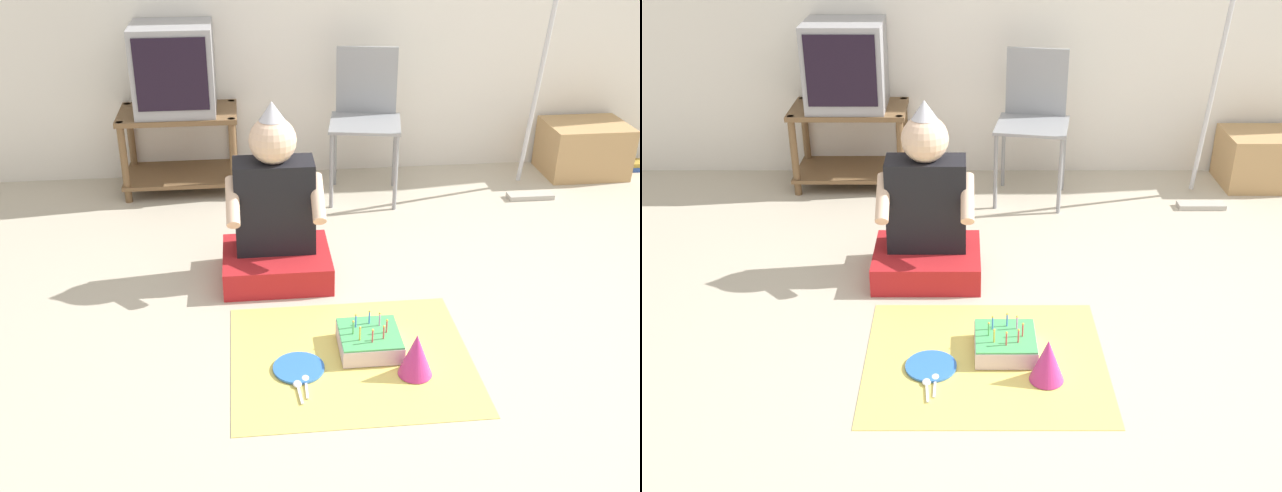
{
  "view_description": "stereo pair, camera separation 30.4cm",
  "coord_description": "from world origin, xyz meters",
  "views": [
    {
      "loc": [
        -0.92,
        -2.55,
        1.86
      ],
      "look_at": [
        -0.61,
        0.35,
        0.35
      ],
      "focal_mm": 42.0,
      "sensor_mm": 36.0,
      "label": 1
    },
    {
      "loc": [
        -0.61,
        -2.57,
        1.86
      ],
      "look_at": [
        -0.61,
        0.35,
        0.35
      ],
      "focal_mm": 42.0,
      "sensor_mm": 36.0,
      "label": 2
    }
  ],
  "objects": [
    {
      "name": "ground_plane",
      "position": [
        0.0,
        0.0,
        0.0
      ],
      "size": [
        16.0,
        16.0,
        0.0
      ],
      "primitive_type": "plane",
      "color": "#BCB29E"
    },
    {
      "name": "tv_stand",
      "position": [
        -1.31,
        1.92,
        0.3
      ],
      "size": [
        0.71,
        0.44,
        0.51
      ],
      "color": "brown",
      "rests_on": "ground_plane"
    },
    {
      "name": "tv",
      "position": [
        -1.31,
        1.92,
        0.76
      ],
      "size": [
        0.47,
        0.42,
        0.51
      ],
      "color": "#99999E",
      "rests_on": "tv_stand"
    },
    {
      "name": "folding_chair",
      "position": [
        -0.19,
        1.74,
        0.52
      ],
      "size": [
        0.48,
        0.47,
        0.88
      ],
      "color": "gray",
      "rests_on": "ground_plane"
    },
    {
      "name": "cardboard_box_stack",
      "position": [
        1.3,
        1.9,
        0.17
      ],
      "size": [
        0.52,
        0.4,
        0.34
      ],
      "color": "tan",
      "rests_on": "ground_plane"
    },
    {
      "name": "dust_mop",
      "position": [
        0.82,
        1.59,
        0.39
      ],
      "size": [
        0.28,
        0.29,
        1.31
      ],
      "color": "#B2ADA3",
      "rests_on": "ground_plane"
    },
    {
      "name": "person_seated",
      "position": [
        -0.79,
        0.74,
        0.31
      ],
      "size": [
        0.53,
        0.45,
        0.89
      ],
      "color": "red",
      "rests_on": "ground_plane"
    },
    {
      "name": "party_cloth",
      "position": [
        -0.52,
        -0.02,
        0.0
      ],
      "size": [
        1.0,
        0.87,
        0.01
      ],
      "color": "#EAD666",
      "rests_on": "ground_plane"
    },
    {
      "name": "birthday_cake",
      "position": [
        -0.43,
        0.04,
        0.05
      ],
      "size": [
        0.26,
        0.26,
        0.15
      ],
      "color": "silver",
      "rests_on": "party_cloth"
    },
    {
      "name": "party_hat_blue",
      "position": [
        -0.28,
        -0.15,
        0.1
      ],
      "size": [
        0.14,
        0.14,
        0.19
      ],
      "color": "#CC338C",
      "rests_on": "party_cloth"
    },
    {
      "name": "paper_plate",
      "position": [
        -0.74,
        -0.07,
        0.01
      ],
      "size": [
        0.21,
        0.21,
        0.01
      ],
      "color": "blue",
      "rests_on": "party_cloth"
    },
    {
      "name": "plastic_spoon_near",
      "position": [
        -0.72,
        -0.16,
        0.01
      ],
      "size": [
        0.04,
        0.15,
        0.01
      ],
      "color": "white",
      "rests_on": "party_cloth"
    },
    {
      "name": "plastic_spoon_far",
      "position": [
        -0.75,
        -0.19,
        0.01
      ],
      "size": [
        0.04,
        0.15,
        0.01
      ],
      "color": "white",
      "rests_on": "party_cloth"
    }
  ]
}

